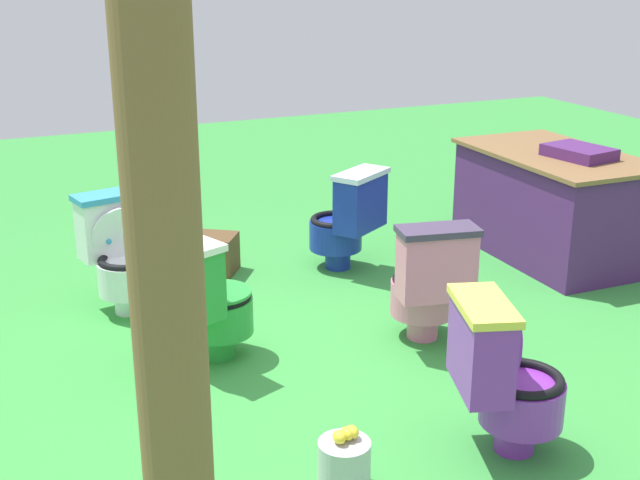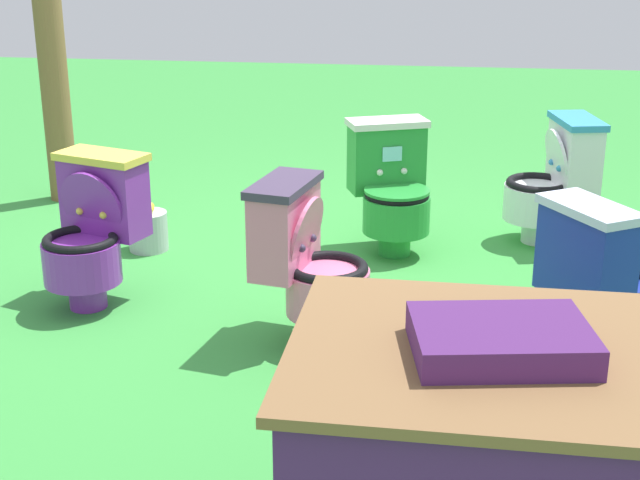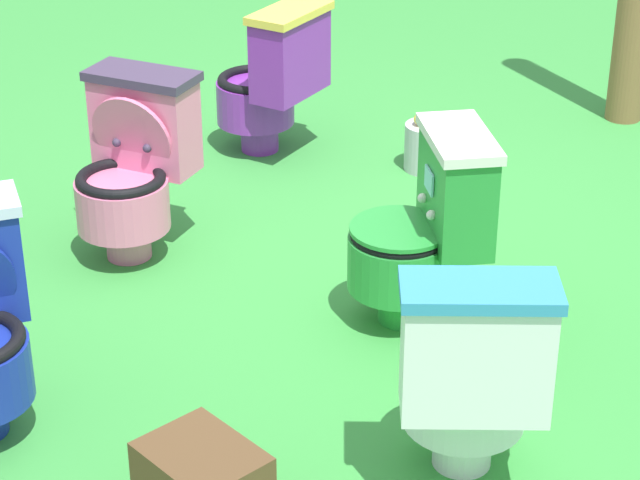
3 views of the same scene
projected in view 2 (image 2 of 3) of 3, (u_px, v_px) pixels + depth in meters
The scene contains 8 objects.
ground at pixel (309, 274), 4.97m from camera, with size 14.00×14.00×0.00m, color green.
toilet_purple at pixel (92, 230), 4.50m from camera, with size 0.54×0.59×0.73m.
toilet_green at pixel (392, 187), 5.19m from camera, with size 0.55×0.60×0.73m.
toilet_pink at pixel (308, 261), 4.10m from camera, with size 0.56×0.49×0.73m.
toilet_white at pixel (554, 179), 5.33m from camera, with size 0.56×0.49×0.73m.
toilet_blue at pixel (603, 283), 3.86m from camera, with size 0.63×0.60×0.73m.
wooden_post at pixel (49, 31), 5.89m from camera, with size 0.18×0.18×2.19m, color brown.
lemon_bucket at pixel (148, 230), 5.28m from camera, with size 0.22×0.22×0.28m.
Camera 2 is at (-0.67, 4.57, 1.83)m, focal length 52.75 mm.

